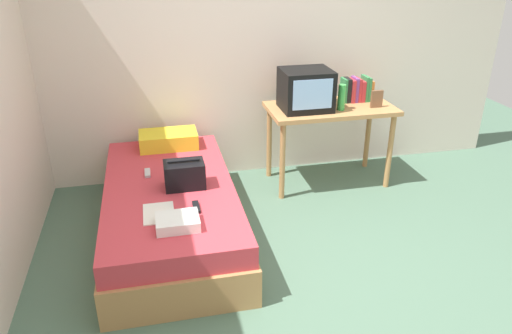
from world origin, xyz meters
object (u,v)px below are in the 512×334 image
(water_bottle, at_px, (342,97))
(picture_frame, at_px, (377,99))
(desk, at_px, (330,117))
(remote_dark, at_px, (196,207))
(tv, at_px, (306,90))
(book_row, at_px, (357,90))
(remote_silver, at_px, (147,173))
(magazine, at_px, (159,213))
(pillow, at_px, (168,140))
(handbag, at_px, (184,175))
(folded_towel, at_px, (178,222))
(bed, at_px, (171,210))

(water_bottle, xyz_separation_m, picture_frame, (0.34, -0.01, -0.04))
(desk, bearing_deg, remote_dark, -142.43)
(tv, height_order, book_row, tv)
(book_row, height_order, picture_frame, book_row)
(tv, relative_size, book_row, 1.50)
(remote_silver, bearing_deg, tv, 15.44)
(water_bottle, xyz_separation_m, magazine, (-1.68, -0.96, -0.43))
(pillow, bearing_deg, remote_silver, -110.26)
(desk, bearing_deg, water_bottle, -65.14)
(desk, distance_m, remote_silver, 1.76)
(handbag, bearing_deg, remote_silver, 134.22)
(tv, bearing_deg, picture_frame, -8.45)
(book_row, distance_m, handbag, 1.92)
(tv, bearing_deg, remote_silver, -164.56)
(desk, distance_m, folded_towel, 1.99)
(book_row, height_order, folded_towel, book_row)
(magazine, distance_m, folded_towel, 0.23)
(remote_dark, xyz_separation_m, remote_silver, (-0.32, 0.64, 0.00))
(bed, height_order, book_row, book_row)
(picture_frame, height_order, remote_silver, picture_frame)
(bed, bearing_deg, tv, 25.90)
(handbag, bearing_deg, tv, 30.37)
(desk, bearing_deg, handbag, -153.66)
(remote_silver, bearing_deg, desk, 13.89)
(desk, xyz_separation_m, water_bottle, (0.05, -0.11, 0.21))
(pillow, distance_m, magazine, 1.21)
(desk, xyz_separation_m, book_row, (0.29, 0.11, 0.21))
(bed, height_order, pillow, pillow)
(desk, xyz_separation_m, folded_towel, (-1.52, -1.27, -0.18))
(bed, height_order, folded_towel, folded_towel)
(desk, relative_size, picture_frame, 7.27)
(picture_frame, distance_m, folded_towel, 2.26)
(desk, height_order, tv, tv)
(bed, relative_size, water_bottle, 8.63)
(tv, bearing_deg, folded_towel, -135.27)
(remote_silver, height_order, folded_towel, folded_towel)
(magazine, bearing_deg, book_row, 31.57)
(picture_frame, bearing_deg, remote_dark, -152.00)
(magazine, bearing_deg, folded_towel, -59.97)
(bed, distance_m, magazine, 0.49)
(pillow, relative_size, magazine, 1.78)
(bed, xyz_separation_m, water_bottle, (1.59, 0.53, 0.66))
(magazine, relative_size, remote_dark, 1.86)
(bed, distance_m, tv, 1.60)
(book_row, relative_size, picture_frame, 1.84)
(picture_frame, xyz_separation_m, folded_towel, (-1.91, -1.15, -0.36))
(pillow, bearing_deg, magazine, -96.68)
(book_row, bearing_deg, remote_silver, -165.06)
(bed, relative_size, folded_towel, 7.14)
(picture_frame, height_order, pillow, picture_frame)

